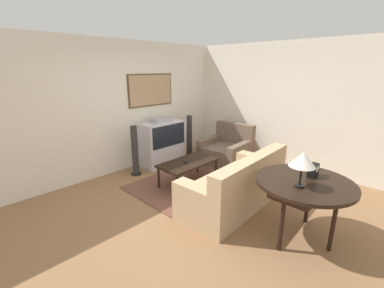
# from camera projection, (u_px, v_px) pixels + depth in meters

# --- Properties ---
(ground_plane) EXTENTS (12.00, 12.00, 0.00)m
(ground_plane) POSITION_uv_depth(u_px,v_px,m) (196.00, 200.00, 4.34)
(ground_plane) COLOR #8E6642
(wall_back) EXTENTS (12.00, 0.10, 2.70)m
(wall_back) POSITION_uv_depth(u_px,v_px,m) (123.00, 107.00, 5.38)
(wall_back) COLOR silver
(wall_back) RESTS_ON ground_plane
(wall_right) EXTENTS (0.06, 12.00, 2.70)m
(wall_right) POSITION_uv_depth(u_px,v_px,m) (277.00, 105.00, 5.77)
(wall_right) COLOR silver
(wall_right) RESTS_ON ground_plane
(area_rug) EXTENTS (2.25, 1.45, 0.01)m
(area_rug) POSITION_uv_depth(u_px,v_px,m) (189.00, 181.00, 5.07)
(area_rug) COLOR brown
(area_rug) RESTS_ON ground_plane
(tv) EXTENTS (1.01, 0.48, 1.08)m
(tv) POSITION_uv_depth(u_px,v_px,m) (163.00, 143.00, 5.84)
(tv) COLOR silver
(tv) RESTS_ON ground_plane
(couch) EXTENTS (1.98, 0.94, 0.88)m
(couch) POSITION_uv_depth(u_px,v_px,m) (237.00, 187.00, 4.11)
(couch) COLOR tan
(couch) RESTS_ON ground_plane
(armchair) EXTENTS (1.04, 1.05, 0.88)m
(armchair) POSITION_uv_depth(u_px,v_px,m) (227.00, 150.00, 6.04)
(armchair) COLOR brown
(armchair) RESTS_ON ground_plane
(coffee_table) EXTENTS (1.15, 0.60, 0.45)m
(coffee_table) POSITION_uv_depth(u_px,v_px,m) (189.00, 164.00, 4.84)
(coffee_table) COLOR black
(coffee_table) RESTS_ON ground_plane
(console_table) EXTENTS (1.19, 1.19, 0.80)m
(console_table) POSITION_uv_depth(u_px,v_px,m) (305.00, 186.00, 3.19)
(console_table) COLOR black
(console_table) RESTS_ON ground_plane
(table_lamp) EXTENTS (0.30, 0.30, 0.43)m
(table_lamp) POSITION_uv_depth(u_px,v_px,m) (303.00, 160.00, 2.93)
(table_lamp) COLOR black
(table_lamp) RESTS_ON console_table
(mantel_clock) EXTENTS (0.18, 0.10, 0.17)m
(mantel_clock) POSITION_uv_depth(u_px,v_px,m) (313.00, 170.00, 3.29)
(mantel_clock) COLOR black
(mantel_clock) RESTS_ON console_table
(remote) EXTENTS (0.12, 0.16, 0.02)m
(remote) POSITION_uv_depth(u_px,v_px,m) (185.00, 161.00, 4.81)
(remote) COLOR black
(remote) RESTS_ON coffee_table
(speaker_tower_left) EXTENTS (0.22, 0.22, 1.04)m
(speaker_tower_left) POSITION_uv_depth(u_px,v_px,m) (135.00, 152.00, 5.25)
(speaker_tower_left) COLOR black
(speaker_tower_left) RESTS_ON ground_plane
(speaker_tower_right) EXTENTS (0.22, 0.22, 1.04)m
(speaker_tower_right) POSITION_uv_depth(u_px,v_px,m) (189.00, 137.00, 6.35)
(speaker_tower_right) COLOR black
(speaker_tower_right) RESTS_ON ground_plane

